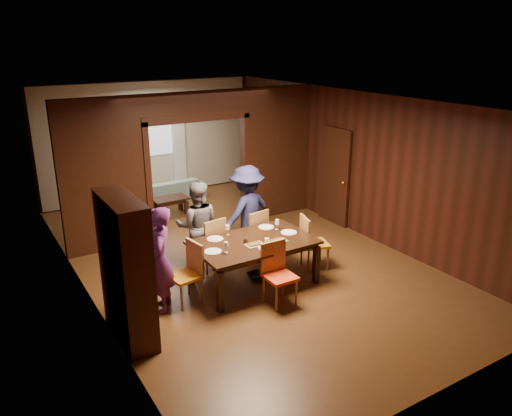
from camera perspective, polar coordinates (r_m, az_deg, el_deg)
floor at (r=9.41m, az=-2.10°, el=-5.53°), size 9.00×9.00×0.00m
ceiling at (r=8.61m, az=-2.34°, el=12.28°), size 5.50×9.00×0.02m
room_walls at (r=10.52m, az=-7.29°, el=5.68°), size 5.52×9.01×2.90m
person_purple at (r=7.47m, az=-10.90°, el=-5.87°), size 0.60×0.70×1.62m
person_grey at (r=8.73m, az=-6.73°, el=-2.03°), size 0.95×0.87×1.58m
person_navy at (r=9.16m, az=-1.02°, el=-0.41°), size 1.24×0.89×1.73m
sofa at (r=12.66m, az=-10.02°, el=2.04°), size 1.85×0.77×0.53m
serving_bowl at (r=8.29m, az=-0.01°, el=-3.04°), size 0.29×0.29×0.07m
dining_table at (r=8.28m, az=-0.30°, el=-6.22°), size 1.95×1.21×0.76m
coffee_table at (r=11.68m, az=-9.74°, el=0.24°), size 0.80×0.50×0.40m
chair_left at (r=7.73m, az=-8.17°, el=-7.51°), size 0.50×0.50×0.97m
chair_right at (r=8.85m, az=6.76°, el=-3.89°), size 0.55×0.55×0.97m
chair_far_l at (r=8.78m, az=-5.40°, el=-4.03°), size 0.50×0.50×0.97m
chair_far_r at (r=9.14m, az=-0.48°, el=-2.99°), size 0.50×0.50×0.97m
chair_near at (r=7.64m, az=2.77°, el=-7.67°), size 0.44×0.44×0.97m
hutch at (r=6.85m, az=-14.64°, el=-6.83°), size 0.40×1.20×2.00m
door_right at (r=10.91m, az=8.97°, el=3.61°), size 0.06×0.90×2.10m
window_far at (r=12.81m, az=-12.14°, el=8.71°), size 1.20×0.03×1.30m
curtain_left at (r=12.64m, az=-15.14°, el=6.24°), size 0.35×0.06×2.40m
curtain_right at (r=13.12m, az=-8.84°, el=7.14°), size 0.35×0.06×2.40m
plate_left at (r=7.76m, az=-4.93°, el=-4.97°), size 0.27×0.27×0.01m
plate_far_l at (r=8.22m, az=-4.70°, el=-3.54°), size 0.27×0.27×0.01m
plate_far_r at (r=8.69m, az=1.17°, el=-2.18°), size 0.27×0.27×0.01m
plate_right at (r=8.47m, az=3.77°, el=-2.80°), size 0.27×0.27×0.01m
plate_near at (r=7.86m, az=1.24°, el=-4.58°), size 0.27×0.27×0.01m
platter_a at (r=7.96m, az=-0.15°, el=-4.17°), size 0.30×0.20×0.04m
platter_b at (r=8.10m, az=2.50°, el=-3.74°), size 0.30×0.20×0.04m
wineglass_left at (r=7.67m, az=-3.45°, el=-4.52°), size 0.08×0.08×0.18m
wineglass_far at (r=8.34m, az=-3.28°, el=-2.52°), size 0.08×0.08×0.18m
wineglass_right at (r=8.58m, az=2.43°, el=-1.90°), size 0.08×0.08×0.18m
tumbler at (r=7.89m, az=1.25°, el=-3.96°), size 0.07×0.07×0.14m
condiment_jar at (r=8.01m, az=-1.17°, el=-3.72°), size 0.08×0.08×0.11m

